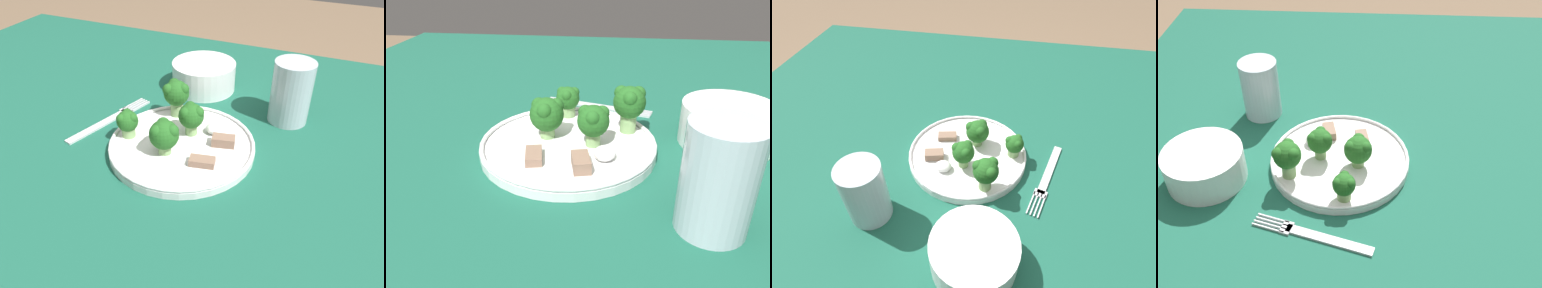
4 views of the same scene
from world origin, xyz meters
TOP-DOWN VIEW (x-y plane):
  - table at (0.00, 0.00)m, footprint 1.38×1.10m
  - dinner_plate at (0.06, 0.04)m, footprint 0.24×0.24m
  - fork at (-0.11, 0.07)m, footprint 0.07×0.19m
  - cream_bowl at (0.01, 0.27)m, footprint 0.13×0.13m
  - drinking_glass at (0.20, 0.21)m, footprint 0.07×0.07m
  - broccoli_floret_near_rim_left at (0.06, 0.08)m, footprint 0.04×0.04m
  - broccoli_floret_center_left at (-0.04, 0.03)m, footprint 0.04×0.04m
  - broccoli_floret_back_left at (0.01, 0.13)m, footprint 0.05×0.05m
  - broccoli_floret_front_left at (0.04, 0.01)m, footprint 0.05×0.05m
  - meat_slice_front_slice at (0.11, 0.01)m, footprint 0.04×0.03m
  - meat_slice_middle_slice at (0.12, 0.07)m, footprint 0.04×0.03m
  - sauce_dollop at (0.10, 0.10)m, footprint 0.03×0.03m

SIDE VIEW (x-z plane):
  - table at x=0.00m, z-range 0.29..1.03m
  - fork at x=-0.11m, z-range 0.74..0.75m
  - dinner_plate at x=0.06m, z-range 0.74..0.76m
  - meat_slice_front_slice at x=0.11m, z-range 0.76..0.77m
  - meat_slice_middle_slice at x=0.12m, z-range 0.76..0.77m
  - sauce_dollop at x=0.10m, z-range 0.76..0.77m
  - cream_bowl at x=0.01m, z-range 0.74..0.80m
  - broccoli_floret_center_left at x=-0.04m, z-range 0.76..0.81m
  - broccoli_floret_front_left at x=0.04m, z-range 0.76..0.82m
  - broccoli_floret_near_rim_left at x=0.06m, z-range 0.76..0.82m
  - drinking_glass at x=0.20m, z-range 0.74..0.85m
  - broccoli_floret_back_left at x=0.01m, z-range 0.76..0.83m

